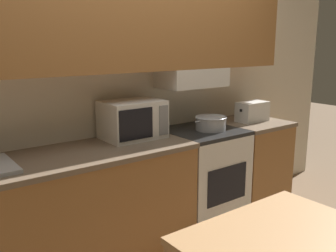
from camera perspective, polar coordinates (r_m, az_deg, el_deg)
The scene contains 8 objects.
ground_plane at distance 3.42m, azimuth -6.58°, elevation -15.88°, with size 16.00×16.00×0.00m, color #7F664C.
wall_back at distance 2.97m, azimuth -6.42°, elevation 9.83°, with size 5.42×0.38×2.55m.
lower_counter_main at distance 2.73m, azimuth -14.83°, elevation -13.31°, with size 1.81×0.64×0.90m.
lower_counter_right_stub at distance 3.75m, azimuth 12.12°, elevation -5.97°, with size 0.60×0.64×0.90m.
stove_range at distance 3.33m, azimuth 5.11°, elevation -8.12°, with size 0.62×0.62×0.90m.
cooking_pot at distance 3.19m, azimuth 6.55°, elevation 0.51°, with size 0.35×0.27×0.12m.
microwave at distance 2.89m, azimuth -5.42°, elevation 1.00°, with size 0.46×0.34×0.29m.
toaster at distance 3.61m, azimuth 12.72°, elevation 2.19°, with size 0.32×0.17×0.18m.
Camera 1 is at (-1.50, -2.61, 1.62)m, focal length 40.00 mm.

